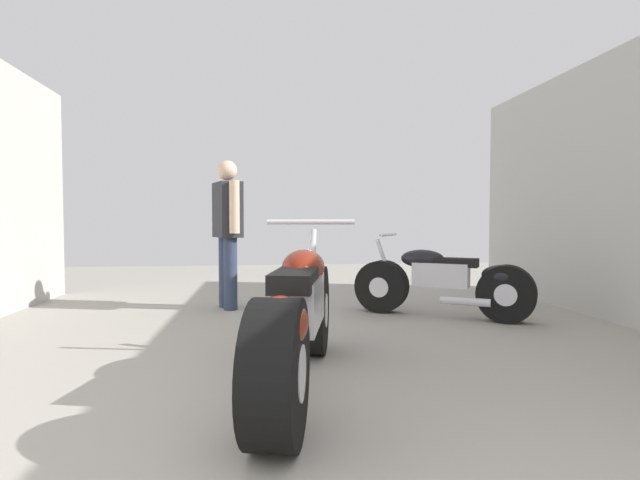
# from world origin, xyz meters

# --- Properties ---
(ground_plane) EXTENTS (15.16, 15.16, 0.00)m
(ground_plane) POSITION_xyz_m (0.00, 3.16, 0.00)
(ground_plane) COLOR #9E998E
(motorcycle_maroon_cruiser) EXTENTS (0.80, 2.19, 1.03)m
(motorcycle_maroon_cruiser) POSITION_xyz_m (-0.16, 2.43, 0.43)
(motorcycle_maroon_cruiser) COLOR black
(motorcycle_maroon_cruiser) RESTS_ON ground_plane
(motorcycle_black_naked) EXTENTS (1.70, 1.17, 0.88)m
(motorcycle_black_naked) POSITION_xyz_m (1.53, 4.46, 0.36)
(motorcycle_black_naked) COLOR black
(motorcycle_black_naked) RESTS_ON ground_plane
(mechanic_in_blue) EXTENTS (0.38, 0.68, 1.71)m
(mechanic_in_blue) POSITION_xyz_m (-0.77, 5.24, 0.97)
(mechanic_in_blue) COLOR #2D3851
(mechanic_in_blue) RESTS_ON ground_plane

